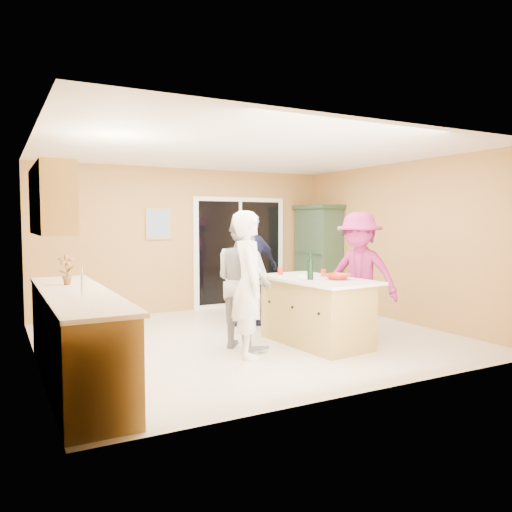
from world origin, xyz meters
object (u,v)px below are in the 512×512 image
kitchen_island (316,313)px  woman_grey (244,281)px  green_hutch (318,256)px  woman_navy (251,269)px  woman_white (249,284)px  woman_magenta (359,275)px

kitchen_island → woman_grey: woman_grey is taller
green_hutch → woman_navy: size_ratio=1.10×
green_hutch → woman_white: bearing=-136.9°
green_hutch → woman_magenta: green_hutch is taller
green_hutch → woman_white: 4.01m
green_hutch → woman_magenta: bearing=-113.3°
green_hutch → woman_magenta: (-1.10, -2.57, -0.07)m
kitchen_island → green_hutch: size_ratio=0.90×
kitchen_island → green_hutch: 3.23m
green_hutch → woman_grey: (-2.79, -2.30, -0.08)m
woman_grey → kitchen_island: bearing=-118.5°
kitchen_island → woman_white: bearing=-176.8°
woman_white → woman_grey: (0.14, 0.44, -0.01)m
woman_white → woman_magenta: woman_magenta is taller
kitchen_island → woman_magenta: 0.88m
woman_white → kitchen_island: bearing=-61.2°
woman_white → woman_grey: size_ratio=1.02×
kitchen_island → woman_white: woman_white is taller
kitchen_island → woman_grey: size_ratio=1.01×
woman_white → woman_navy: (0.83, 1.57, 0.01)m
woman_grey → woman_magenta: size_ratio=0.98×
woman_navy → woman_magenta: woman_navy is taller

